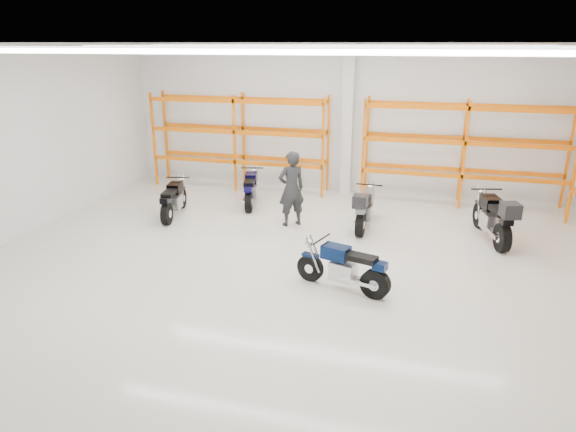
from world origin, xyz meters
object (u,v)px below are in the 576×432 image
(motorcycle_main, at_px, (346,269))
(motorcycle_back_d, at_px, (494,219))
(standing_man, at_px, (291,189))
(motorcycle_back_a, at_px, (173,201))
(motorcycle_back_c, at_px, (364,209))
(motorcycle_back_b, at_px, (251,190))
(structural_column, at_px, (348,121))

(motorcycle_main, relative_size, motorcycle_back_d, 0.81)
(standing_man, bearing_deg, motorcycle_back_d, 142.83)
(motorcycle_back_a, relative_size, motorcycle_back_c, 0.93)
(motorcycle_back_d, bearing_deg, motorcycle_back_c, 178.64)
(motorcycle_main, relative_size, standing_man, 0.97)
(motorcycle_back_a, xyz_separation_m, motorcycle_back_b, (1.66, 1.56, 0.01))
(motorcycle_main, distance_m, structural_column, 7.04)
(motorcycle_back_c, xyz_separation_m, structural_column, (-1.00, 3.20, 1.73))
(motorcycle_back_d, xyz_separation_m, structural_column, (-4.06, 3.28, 1.67))
(motorcycle_back_b, distance_m, motorcycle_back_c, 3.61)
(motorcycle_back_b, bearing_deg, motorcycle_back_a, -136.70)
(motorcycle_main, bearing_deg, motorcycle_back_d, 49.47)
(standing_man, bearing_deg, motorcycle_back_a, -34.22)
(motorcycle_back_c, relative_size, standing_man, 1.09)
(motorcycle_back_d, relative_size, standing_man, 1.20)
(motorcycle_back_c, bearing_deg, standing_man, -174.09)
(motorcycle_main, relative_size, motorcycle_back_b, 0.95)
(motorcycle_back_a, relative_size, structural_column, 0.44)
(motorcycle_back_d, bearing_deg, structural_column, 141.11)
(motorcycle_back_a, distance_m, motorcycle_back_c, 5.10)
(motorcycle_back_a, xyz_separation_m, motorcycle_back_c, (5.08, 0.44, 0.07))
(structural_column, bearing_deg, motorcycle_back_c, -72.60)
(motorcycle_back_b, xyz_separation_m, standing_man, (1.58, -1.32, 0.51))
(motorcycle_back_b, bearing_deg, motorcycle_back_c, -18.16)
(motorcycle_back_c, distance_m, motorcycle_back_d, 3.06)
(motorcycle_back_b, bearing_deg, standing_man, -39.80)
(motorcycle_back_b, distance_m, standing_man, 2.12)
(motorcycle_back_b, bearing_deg, motorcycle_main, -52.48)
(motorcycle_back_a, distance_m, motorcycle_back_d, 8.15)
(motorcycle_back_c, relative_size, motorcycle_back_d, 0.91)
(motorcycle_back_d, bearing_deg, motorcycle_back_a, -177.44)
(motorcycle_back_a, height_order, motorcycle_back_c, motorcycle_back_c)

